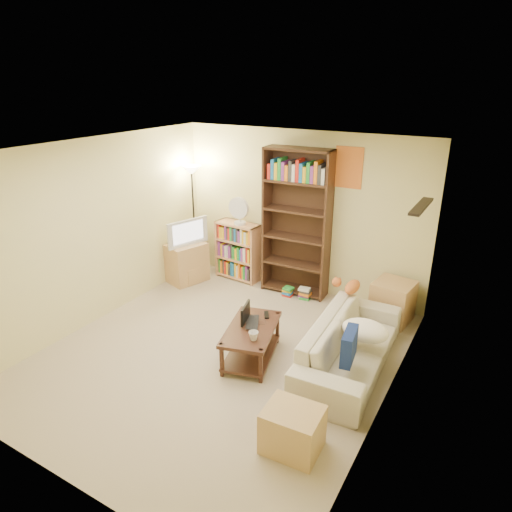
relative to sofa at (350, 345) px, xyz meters
name	(u,v)px	position (x,y,z in m)	size (l,w,h in m)	color
room	(217,230)	(-1.47, -0.54, 1.33)	(4.50, 4.54, 2.52)	tan
sofa	(350,345)	(0.00, 0.00, 0.00)	(0.90, 2.06, 0.59)	beige
navy_pillow	(349,346)	(0.12, -0.43, 0.27)	(0.39, 0.12, 0.35)	navy
cream_blanket	(365,330)	(0.14, 0.06, 0.21)	(0.54, 0.39, 0.23)	white
tabby_cat	(350,286)	(-0.30, 0.76, 0.38)	(0.47, 0.18, 0.16)	#C9642A
coffee_table	(251,338)	(-1.09, -0.43, -0.01)	(0.78, 1.08, 0.43)	#3E2218
laptop	(257,323)	(-1.07, -0.32, 0.15)	(0.37, 0.42, 0.03)	black
laptop_screen	(245,313)	(-1.21, -0.36, 0.27)	(0.01, 0.32, 0.22)	white
mug	(254,336)	(-0.92, -0.65, 0.19)	(0.14, 0.14, 0.10)	silver
tv_remote	(266,315)	(-1.07, -0.09, 0.15)	(0.05, 0.17, 0.02)	black
tv_stand	(187,263)	(-3.17, 0.99, 0.03)	(0.44, 0.61, 0.66)	tan
television	(185,232)	(-3.17, 0.99, 0.57)	(0.32, 0.74, 0.43)	black
tall_bookshelf	(297,220)	(-1.44, 1.51, 0.90)	(1.04, 0.39, 2.27)	#3E2317
short_bookshelf	(238,251)	(-2.49, 1.51, 0.19)	(0.78, 0.36, 0.98)	tan
desk_fan	(239,211)	(-2.43, 1.46, 0.91)	(0.35, 0.20, 0.45)	silver
floor_lamp	(192,189)	(-3.27, 1.36, 1.19)	(0.32, 0.32, 1.87)	black
side_table	(393,302)	(0.14, 1.37, -0.01)	(0.51, 0.51, 0.58)	tan
end_cabinet	(292,430)	(-0.02, -1.49, -0.08)	(0.51, 0.43, 0.43)	tan
book_stacks	(297,293)	(-1.31, 1.34, -0.21)	(0.45, 0.19, 0.18)	red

